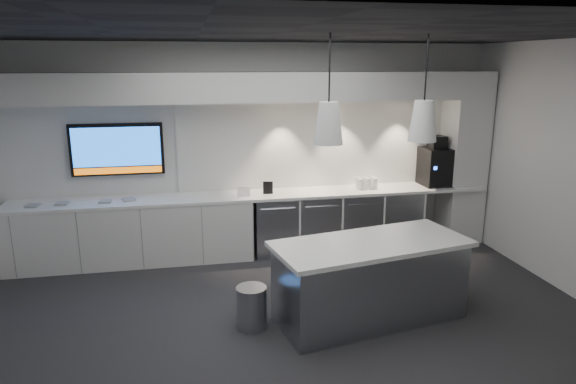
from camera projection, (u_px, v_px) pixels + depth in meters
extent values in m
plane|color=#29282B|center=(286.00, 325.00, 5.49)|extent=(7.00, 7.00, 0.00)
plane|color=black|center=(285.00, 32.00, 4.75)|extent=(7.00, 7.00, 0.00)
plane|color=silver|center=(253.00, 149.00, 7.49)|extent=(7.00, 0.00, 7.00)
plane|color=silver|center=(373.00, 300.00, 2.74)|extent=(7.00, 0.00, 7.00)
cube|color=white|center=(257.00, 195.00, 7.34)|extent=(6.80, 0.65, 0.04)
cube|color=white|center=(133.00, 233.00, 7.12)|extent=(3.30, 0.63, 0.86)
cube|color=#94979C|center=(274.00, 224.00, 7.50)|extent=(0.60, 0.61, 0.85)
cube|color=#94979C|center=(316.00, 222.00, 7.61)|extent=(0.60, 0.61, 0.85)
cube|color=#94979C|center=(357.00, 220.00, 7.73)|extent=(0.60, 0.61, 0.85)
cube|color=#94979C|center=(396.00, 217.00, 7.85)|extent=(0.60, 0.61, 0.85)
cube|color=white|center=(333.00, 143.00, 7.69)|extent=(4.60, 0.03, 1.30)
cube|color=white|center=(255.00, 87.00, 6.99)|extent=(6.90, 0.60, 0.40)
cube|color=white|center=(463.00, 158.00, 7.85)|extent=(0.55, 0.55, 2.60)
cube|color=black|center=(117.00, 149.00, 7.08)|extent=(1.25, 0.06, 0.72)
cube|color=blue|center=(117.00, 147.00, 7.03)|extent=(1.17, 0.00, 0.54)
cube|color=#C75B0B|center=(119.00, 170.00, 7.11)|extent=(1.17, 0.00, 0.09)
cube|color=#94979C|center=(370.00, 283.00, 5.54)|extent=(2.11, 1.17, 0.84)
cube|color=white|center=(371.00, 244.00, 5.43)|extent=(2.22, 1.28, 0.05)
cylinder|color=#94979C|center=(252.00, 307.00, 5.39)|extent=(0.33, 0.33, 0.45)
cube|color=black|center=(436.00, 167.00, 7.80)|extent=(0.42, 0.47, 0.57)
cube|color=black|center=(437.00, 142.00, 7.71)|extent=(0.23, 0.23, 0.19)
cube|color=#94979C|center=(442.00, 188.00, 7.63)|extent=(0.31, 0.20, 0.03)
cube|color=black|center=(268.00, 188.00, 7.32)|extent=(0.14, 0.04, 0.18)
cube|color=white|center=(244.00, 191.00, 7.19)|extent=(0.18, 0.02, 0.14)
cube|color=#9A9A9A|center=(33.00, 206.00, 6.69)|extent=(0.19, 0.19, 0.02)
cube|color=#9A9A9A|center=(62.00, 204.00, 6.78)|extent=(0.18, 0.18, 0.02)
cube|color=#9A9A9A|center=(105.00, 201.00, 6.89)|extent=(0.17, 0.17, 0.02)
cube|color=#9A9A9A|center=(129.00, 199.00, 6.99)|extent=(0.20, 0.20, 0.02)
cone|color=white|center=(328.00, 123.00, 5.02)|extent=(0.29, 0.29, 0.41)
cylinder|color=black|center=(330.00, 65.00, 4.88)|extent=(0.02, 0.02, 0.70)
cone|color=white|center=(423.00, 121.00, 5.21)|extent=(0.29, 0.29, 0.41)
cylinder|color=black|center=(427.00, 64.00, 5.07)|extent=(0.02, 0.02, 0.70)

